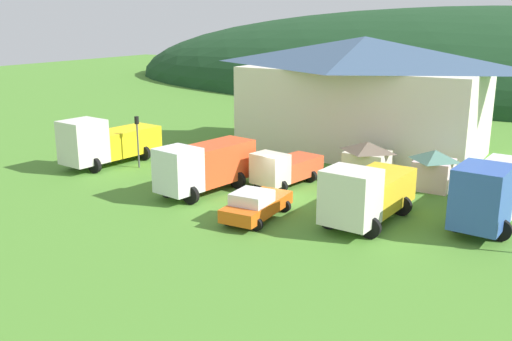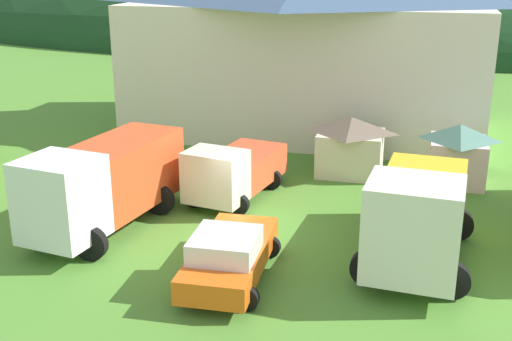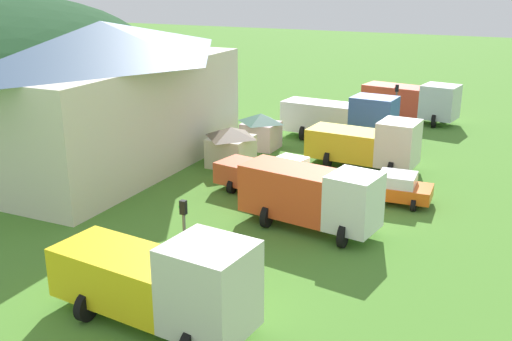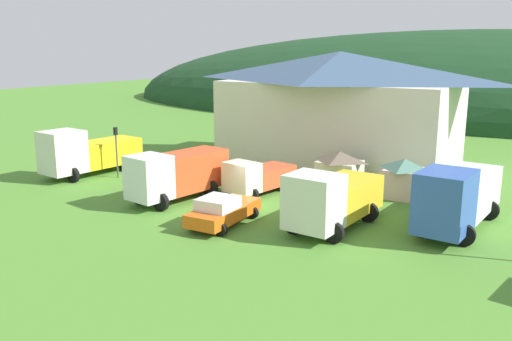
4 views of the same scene
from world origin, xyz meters
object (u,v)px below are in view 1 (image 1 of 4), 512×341
(depot_building, at_px, (363,94))
(heavy_rig_striped, at_px, (366,193))
(flatbed_truck_yellow, at_px, (105,141))
(heavy_rig_white, at_px, (204,165))
(light_truck_cream, at_px, (284,168))
(service_pickup_orange, at_px, (256,205))
(play_shed_pink, at_px, (434,169))
(play_shed_cream, at_px, (367,160))
(traffic_cone_near_pickup, at_px, (232,184))
(traffic_light_west, at_px, (138,136))
(box_truck_blue, at_px, (493,190))

(depot_building, bearing_deg, heavy_rig_striped, -67.84)
(flatbed_truck_yellow, bearing_deg, heavy_rig_white, 86.32)
(depot_building, distance_m, light_truck_cream, 12.01)
(heavy_rig_striped, distance_m, service_pickup_orange, 5.90)
(play_shed_pink, bearing_deg, play_shed_cream, 178.93)
(light_truck_cream, xyz_separation_m, traffic_cone_near_pickup, (-2.96, -1.63, -1.16))
(depot_building, xyz_separation_m, traffic_light_west, (-11.96, -13.03, -2.39))
(depot_building, bearing_deg, heavy_rig_white, -105.38)
(play_shed_pink, xyz_separation_m, heavy_rig_striped, (-1.45, -8.18, 0.37))
(traffic_light_west, bearing_deg, heavy_rig_white, -17.54)
(heavy_rig_white, height_order, box_truck_blue, box_truck_blue)
(heavy_rig_white, xyz_separation_m, traffic_cone_near_pickup, (0.49, 2.39, -1.77))
(play_shed_cream, xyz_separation_m, box_truck_blue, (8.71, -4.88, 0.54))
(heavy_rig_striped, bearing_deg, depot_building, -153.76)
(flatbed_truck_yellow, relative_size, box_truck_blue, 0.92)
(light_truck_cream, bearing_deg, flatbed_truck_yellow, -70.27)
(heavy_rig_white, relative_size, box_truck_blue, 0.83)
(play_shed_cream, bearing_deg, light_truck_cream, -133.55)
(depot_building, bearing_deg, service_pickup_orange, -86.75)
(flatbed_truck_yellow, bearing_deg, service_pickup_orange, 80.69)
(heavy_rig_striped, bearing_deg, light_truck_cream, -115.35)
(play_shed_cream, xyz_separation_m, traffic_light_west, (-15.22, -5.86, 1.03))
(play_shed_pink, distance_m, box_truck_blue, 6.42)
(depot_building, distance_m, box_truck_blue, 17.23)
(heavy_rig_striped, xyz_separation_m, traffic_cone_near_pickup, (-10.05, 2.36, -1.67))
(play_shed_cream, relative_size, light_truck_cream, 0.54)
(box_truck_blue, bearing_deg, heavy_rig_white, -73.89)
(light_truck_cream, height_order, heavy_rig_striped, heavy_rig_striped)
(depot_building, xyz_separation_m, heavy_rig_striped, (6.29, -15.43, -3.06))
(play_shed_cream, height_order, flatbed_truck_yellow, flatbed_truck_yellow)
(depot_building, height_order, traffic_light_west, depot_building)
(depot_building, relative_size, box_truck_blue, 2.27)
(box_truck_blue, bearing_deg, light_truck_cream, -88.53)
(depot_building, bearing_deg, light_truck_cream, -94.00)
(play_shed_cream, relative_size, flatbed_truck_yellow, 0.37)
(depot_building, xyz_separation_m, heavy_rig_white, (-4.25, -15.46, -2.96))
(flatbed_truck_yellow, relative_size, service_pickup_orange, 1.59)
(traffic_light_west, xyz_separation_m, traffic_cone_near_pickup, (8.20, -0.04, -2.34))
(play_shed_pink, height_order, traffic_cone_near_pickup, play_shed_pink)
(play_shed_cream, xyz_separation_m, heavy_rig_white, (-7.51, -8.30, 0.46))
(traffic_light_west, bearing_deg, play_shed_pink, 16.34)
(heavy_rig_striped, height_order, traffic_cone_near_pickup, heavy_rig_striped)
(service_pickup_orange, relative_size, traffic_cone_near_pickup, 8.24)
(light_truck_cream, relative_size, traffic_light_west, 1.44)
(light_truck_cream, xyz_separation_m, box_truck_blue, (12.77, -0.61, 0.69))
(traffic_light_west, bearing_deg, flatbed_truck_yellow, -164.66)
(heavy_rig_striped, distance_m, box_truck_blue, 6.62)
(light_truck_cream, distance_m, service_pickup_orange, 6.78)
(service_pickup_orange, xyz_separation_m, traffic_cone_near_pickup, (-4.78, 4.89, -0.83))
(flatbed_truck_yellow, height_order, service_pickup_orange, flatbed_truck_yellow)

